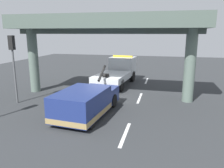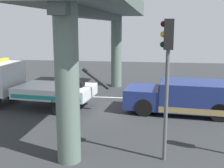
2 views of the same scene
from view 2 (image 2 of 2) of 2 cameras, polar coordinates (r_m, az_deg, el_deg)
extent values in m
cube|color=#2D3033|center=(15.06, -2.02, -5.16)|extent=(60.00, 40.00, 0.10)
cube|color=silver|center=(17.63, 19.15, -3.16)|extent=(2.60, 0.16, 0.01)
cube|color=silver|center=(17.49, -0.54, -2.62)|extent=(2.60, 0.16, 0.01)
cube|color=silver|center=(19.31, -18.44, -1.87)|extent=(2.60, 0.16, 0.01)
cube|color=silver|center=(15.31, -11.05, -1.32)|extent=(4.06, 2.76, 0.55)
cube|color=teal|center=(14.28, -13.06, -2.68)|extent=(3.63, 0.38, 0.20)
cylinder|color=black|center=(14.39, -3.22, 1.04)|extent=(1.42, 0.32, 1.07)
cylinder|color=black|center=(14.71, -6.20, -0.13)|extent=(0.40, 0.48, 0.36)
cylinder|color=black|center=(17.78, -18.78, -1.36)|extent=(1.03, 0.42, 1.00)
cylinder|color=black|center=(14.19, -9.92, -4.07)|extent=(1.03, 0.42, 1.00)
cylinder|color=black|center=(16.05, -6.95, -2.16)|extent=(1.03, 0.42, 1.00)
cube|color=navy|center=(14.68, 16.29, -2.20)|extent=(3.65, 2.53, 1.35)
cube|color=navy|center=(14.83, 6.19, -2.47)|extent=(1.93, 2.27, 0.95)
cube|color=black|center=(14.63, 9.51, -0.75)|extent=(0.25, 1.93, 0.59)
cube|color=#9E8451|center=(14.80, 16.18, -4.07)|extent=(3.68, 2.54, 0.28)
cylinder|color=black|center=(13.96, 6.25, -4.56)|extent=(0.86, 0.36, 0.84)
cylinder|color=black|center=(15.80, 7.18, -2.68)|extent=(0.86, 0.36, 0.84)
cylinder|color=black|center=(13.96, 20.24, -5.22)|extent=(0.86, 0.36, 0.84)
cylinder|color=black|center=(15.80, 19.50, -3.27)|extent=(0.86, 0.36, 0.84)
cylinder|color=#596B60|center=(8.95, -8.72, -0.39)|extent=(0.74, 0.74, 4.88)
cylinder|color=#596B60|center=(20.27, 0.87, 6.31)|extent=(0.74, 0.74, 4.88)
cube|color=#4B5B52|center=(14.47, -2.16, 15.78)|extent=(3.60, 13.65, 0.94)
cube|color=#3E4A43|center=(14.44, -2.14, 13.20)|extent=(0.50, 13.25, 0.36)
cylinder|color=#515456|center=(9.22, 10.52, -4.39)|extent=(0.12, 0.12, 3.54)
cube|color=black|center=(8.88, 11.04, 9.52)|extent=(0.28, 0.32, 0.90)
sphere|color=#360605|center=(8.87, 10.07, 11.50)|extent=(0.18, 0.18, 0.18)
sphere|color=gold|center=(8.88, 10.00, 9.56)|extent=(0.18, 0.18, 0.18)
sphere|color=black|center=(8.89, 9.93, 7.63)|extent=(0.18, 0.18, 0.18)
camera|label=1|loc=(22.35, 43.64, 9.24)|focal=35.35mm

